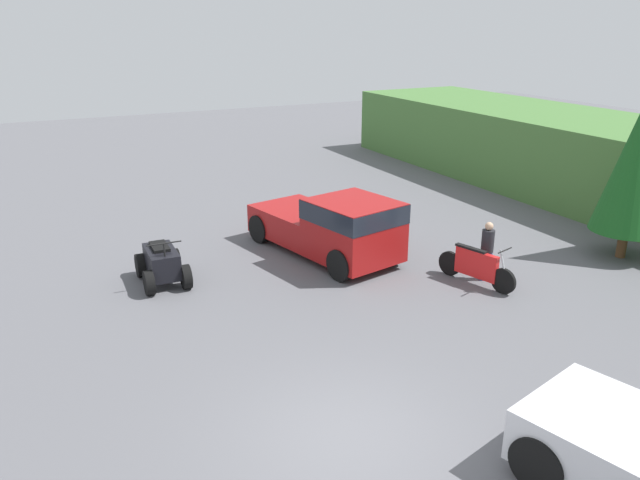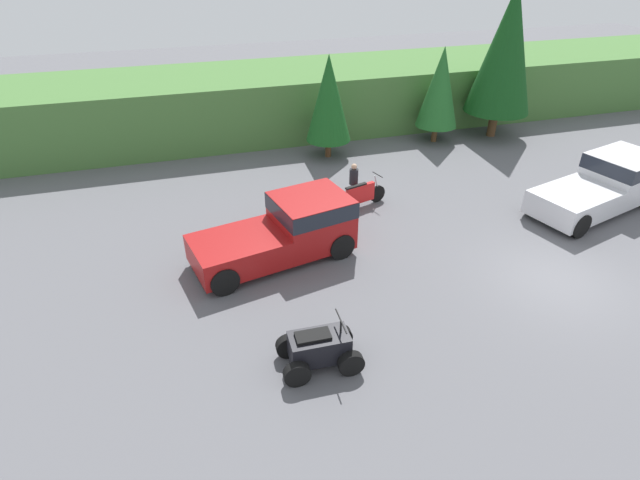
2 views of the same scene
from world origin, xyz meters
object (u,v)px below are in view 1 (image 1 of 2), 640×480
at_px(pickup_truck_red, 334,225).
at_px(quad_atv, 162,264).
at_px(dirt_bike, 476,267).
at_px(rider_person, 487,249).

xyz_separation_m(pickup_truck_red, quad_atv, (-0.42, -4.97, -0.50)).
xyz_separation_m(dirt_bike, quad_atv, (-3.84, -7.45, 0.02)).
relative_size(dirt_bike, quad_atv, 1.15).
height_order(quad_atv, rider_person, rider_person).
bearing_deg(dirt_bike, quad_atv, -133.28).
distance_m(pickup_truck_red, quad_atv, 5.02).
distance_m(dirt_bike, rider_person, 0.60).
bearing_deg(quad_atv, dirt_bike, 64.57).
distance_m(pickup_truck_red, dirt_bike, 4.25).
height_order(pickup_truck_red, rider_person, pickup_truck_red).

